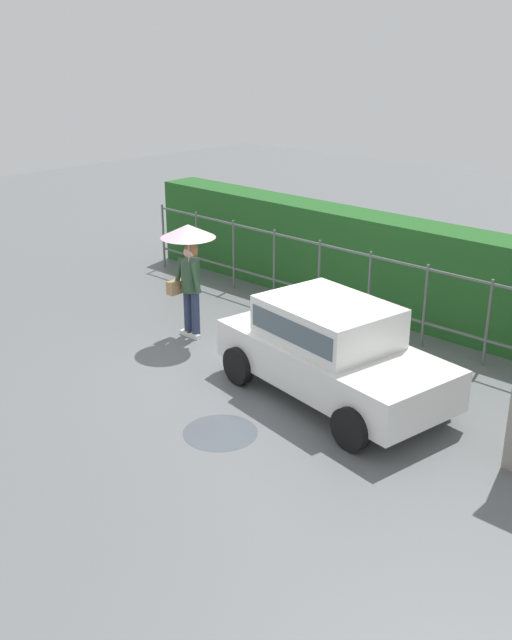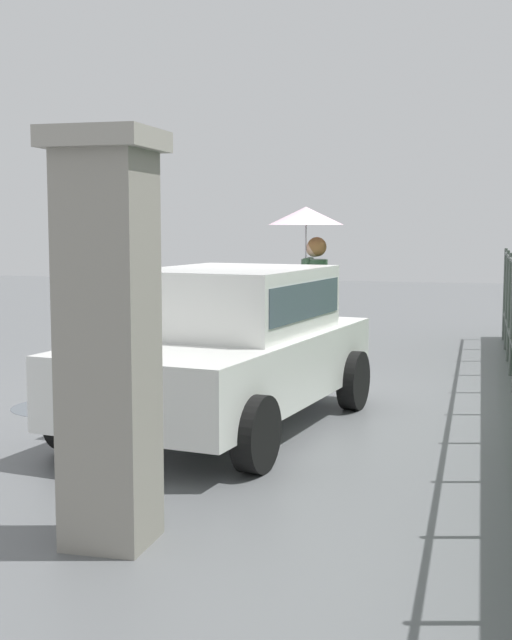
% 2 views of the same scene
% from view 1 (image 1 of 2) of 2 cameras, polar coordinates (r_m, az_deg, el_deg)
% --- Properties ---
extents(ground_plane, '(40.00, 40.00, 0.00)m').
position_cam_1_polar(ground_plane, '(12.00, 0.71, -3.88)').
color(ground_plane, slate).
extents(car, '(3.92, 2.32, 1.48)m').
position_cam_1_polar(car, '(10.87, 5.89, -2.10)').
color(car, white).
rests_on(car, ground).
extents(pedestrian, '(0.96, 0.96, 2.11)m').
position_cam_1_polar(pedestrian, '(12.82, -5.29, 5.16)').
color(pedestrian, '#2D3856').
rests_on(pedestrian, ground).
extents(fence_section, '(11.81, 0.05, 1.50)m').
position_cam_1_polar(fence_section, '(13.52, 8.83, 2.54)').
color(fence_section, '#59605B').
rests_on(fence_section, ground).
extents(hedge_row, '(12.76, 0.90, 1.90)m').
position_cam_1_polar(hedge_row, '(14.25, 11.10, 3.89)').
color(hedge_row, '#235B23').
rests_on(hedge_row, ground).
extents(puddle_near, '(1.04, 1.04, 0.00)m').
position_cam_1_polar(puddle_near, '(10.17, -2.81, -8.77)').
color(puddle_near, '#4C545B').
rests_on(puddle_near, ground).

